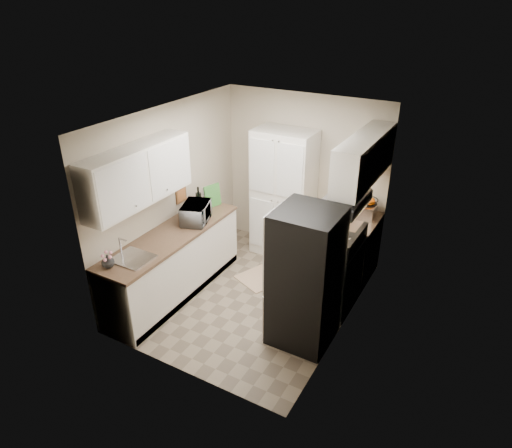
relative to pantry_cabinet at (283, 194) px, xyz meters
name	(u,v)px	position (x,y,z in m)	size (l,w,h in m)	color
ground	(252,296)	(0.20, -1.32, -1.00)	(3.20, 3.20, 0.00)	#7A6B56
room_shell	(250,188)	(0.18, -1.32, 0.63)	(2.64, 3.24, 2.52)	beige
pantry_cabinet	(283,194)	(0.00, 0.00, 0.00)	(0.90, 0.55, 2.00)	silver
base_cabinet_left	(174,265)	(-0.79, -1.75, -0.56)	(0.60, 2.30, 0.88)	silver
countertop_left	(171,235)	(-0.79, -1.75, -0.10)	(0.63, 2.33, 0.04)	brown
base_cabinet_right	(352,248)	(1.19, -0.12, -0.56)	(0.60, 0.80, 0.88)	silver
countertop_right	(355,220)	(1.19, -0.12, -0.10)	(0.63, 0.83, 0.04)	brown
electric_range	(331,272)	(1.17, -0.93, -0.52)	(0.71, 0.78, 1.13)	#B7B7BC
refrigerator	(305,278)	(1.14, -1.73, -0.15)	(0.70, 0.72, 1.70)	#B7B7BC
microwave	(196,213)	(-0.71, -1.29, 0.05)	(0.49, 0.33, 0.27)	#B5B5B9
wine_bottle	(199,199)	(-0.92, -0.93, 0.08)	(0.08, 0.08, 0.32)	black
flower_vase	(108,261)	(-0.91, -2.74, 0.00)	(0.15, 0.15, 0.16)	silver
cutting_board	(213,196)	(-0.80, -0.75, 0.09)	(0.02, 0.27, 0.34)	#3A8333
toaster_oven	(366,210)	(1.29, 0.02, 0.02)	(0.27, 0.34, 0.19)	#A7A6AB
fruit_basket	(369,200)	(1.31, 0.05, 0.17)	(0.26, 0.26, 0.11)	#FF5F00
kitchen_mat	(268,274)	(0.14, -0.75, -0.99)	(0.55, 0.88, 0.01)	tan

